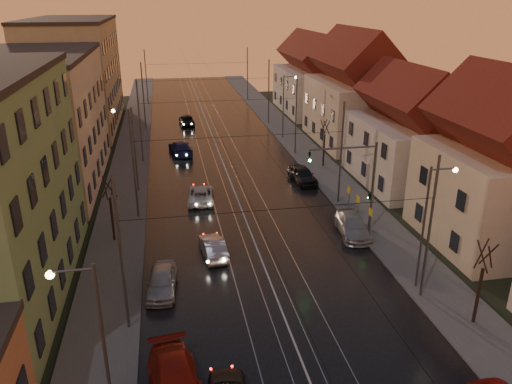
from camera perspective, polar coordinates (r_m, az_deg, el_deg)
road at (r=57.46m, az=-4.13°, el=4.19°), size 16.00×120.00×0.04m
sidewalk_left at (r=57.29m, az=-14.14°, el=3.59°), size 4.00×120.00×0.15m
sidewalk_right at (r=59.30m, az=5.54°, el=4.75°), size 4.00×120.00×0.15m
tram_rail_0 at (r=57.26m, az=-6.32°, el=4.09°), size 0.06×120.00×0.03m
tram_rail_1 at (r=57.37m, az=-4.90°, el=4.18°), size 0.06×120.00×0.03m
tram_rail_2 at (r=57.53m, az=-3.37°, el=4.27°), size 0.06×120.00×0.03m
tram_rail_3 at (r=57.71m, az=-1.96°, el=4.35°), size 0.06×120.00×0.03m
apartment_left_2 at (r=51.14m, az=-23.52°, el=7.25°), size 10.00×20.00×12.00m
apartment_left_3 at (r=74.18m, az=-19.86°, el=12.45°), size 10.00×24.00×14.00m
house_right_1 at (r=39.13m, az=25.97°, el=2.07°), size 8.67×10.20×10.80m
house_right_2 at (r=49.89m, az=17.32°, el=6.13°), size 9.18×12.24×9.20m
house_right_3 at (r=62.96m, az=11.23°, el=10.79°), size 9.18×14.28×11.50m
house_right_4 at (r=79.87m, az=6.47°, el=12.69°), size 9.18×16.32×10.00m
catenary_pole_l_1 at (r=26.81m, az=-15.16°, el=-7.11°), size 0.16×0.16×9.00m
catenary_pole_r_1 at (r=30.35m, az=19.20°, el=-4.12°), size 0.16×0.16×9.00m
catenary_pole_l_2 at (r=40.64m, az=-13.80°, el=2.91°), size 0.16×0.16×9.00m
catenary_pole_r_2 at (r=43.06m, az=9.70°, el=4.26°), size 0.16×0.16×9.00m
catenary_pole_l_3 at (r=55.08m, az=-13.14°, el=7.77°), size 0.16×0.16×9.00m
catenary_pole_r_3 at (r=56.89m, az=4.60°, el=8.68°), size 0.16×0.16×9.00m
catenary_pole_l_4 at (r=69.76m, az=-12.74°, el=10.59°), size 0.16×0.16×9.00m
catenary_pole_r_4 at (r=71.20m, az=1.47°, el=11.31°), size 0.16×0.16×9.00m
catenary_pole_l_5 at (r=87.52m, az=-12.44°, el=12.73°), size 0.16×0.16×9.00m
catenary_pole_r_5 at (r=88.67m, az=-0.98°, el=13.32°), size 0.16×0.16×9.00m
street_lamp_0 at (r=20.77m, az=-17.98°, el=-15.37°), size 1.75×0.32×8.00m
street_lamp_1 at (r=31.22m, az=19.23°, el=-2.62°), size 1.75×0.32×8.00m
street_lamp_2 at (r=46.30m, az=-14.15°, el=5.63°), size 1.75×0.32×8.00m
street_lamp_3 at (r=63.57m, az=3.43°, el=10.41°), size 1.75×0.32×8.00m
traffic_light_mast at (r=37.51m, az=11.89°, el=1.68°), size 5.30×0.32×7.20m
bare_tree_0 at (r=37.74m, az=-16.20°, el=-2.05°), size 1.09×1.09×5.11m
bare_tree_1 at (r=29.87m, az=24.22°, el=-9.69°), size 1.09×1.09×5.11m
bare_tree_2 at (r=53.25m, az=7.80°, el=5.42°), size 1.09×1.09×5.11m
driving_car_1 at (r=35.15m, az=-4.94°, el=-6.27°), size 1.86×4.28×1.37m
driving_car_2 at (r=44.42m, az=-6.33°, el=-0.26°), size 2.61×4.97×1.33m
driving_car_3 at (r=58.28m, az=-8.63°, el=5.03°), size 2.87×5.61×1.56m
driving_car_4 at (r=71.87m, az=-7.93°, el=8.19°), size 2.22×4.78×1.59m
parked_left_2 at (r=24.22m, az=-9.15°, el=-20.83°), size 2.87×5.64×1.57m
parked_left_3 at (r=31.54m, az=-10.73°, el=-9.97°), size 2.14×4.47×1.47m
parked_right_1 at (r=38.74m, az=10.97°, el=-3.78°), size 2.64×5.29×1.48m
parked_right_2 at (r=48.90m, az=5.33°, el=1.98°), size 2.35×4.79×1.57m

